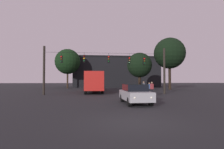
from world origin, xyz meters
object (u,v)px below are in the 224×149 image
object	(u,v)px
pedestrian_crossing_right	(144,87)
tree_right_far	(169,53)
tree_behind_building	(139,65)
car_near_right	(135,93)
car_far_left	(91,85)
tree_left_silhouette	(68,62)
city_bus	(94,80)
pedestrian_crossing_center	(149,88)
pedestrian_crossing_left	(152,88)

from	to	relation	value
pedestrian_crossing_right	tree_right_far	xyz separation A→B (m)	(8.19, 10.39, 6.14)
tree_behind_building	tree_right_far	xyz separation A→B (m)	(6.05, 0.10, 2.37)
car_near_right	car_far_left	xyz separation A→B (m)	(-3.72, 24.02, 0.00)
car_far_left	tree_left_silhouette	xyz separation A→B (m)	(-5.24, 3.79, 5.24)
city_bus	car_near_right	size ratio (longest dim) A/B	2.52
tree_behind_building	tree_left_silhouette	bearing A→B (deg)	151.26
city_bus	tree_left_silhouette	world-z (taller)	tree_left_silhouette
tree_left_silhouette	tree_behind_building	world-z (taller)	tree_left_silhouette
pedestrian_crossing_center	car_near_right	bearing A→B (deg)	-114.74
pedestrian_crossing_center	tree_right_far	xyz separation A→B (m)	(7.86, 11.74, 6.22)
pedestrian_crossing_center	tree_left_silhouette	size ratio (longest dim) A/B	0.17
tree_behind_building	city_bus	bearing A→B (deg)	-146.49
car_near_right	pedestrian_crossing_center	distance (m)	9.02
car_far_left	tree_behind_building	size ratio (longest dim) A/B	0.61
pedestrian_crossing_left	pedestrian_crossing_center	size ratio (longest dim) A/B	1.08
tree_left_silhouette	tree_right_far	distance (m)	22.08
city_bus	car_near_right	xyz separation A→B (m)	(3.12, -14.06, -1.07)
car_far_left	tree_behind_building	bearing A→B (deg)	-24.23
car_near_right	pedestrian_crossing_right	distance (m)	10.16
car_near_right	tree_behind_building	distance (m)	20.97
car_far_left	tree_behind_building	xyz separation A→B (m)	(9.31, -4.19, 3.91)
pedestrian_crossing_left	tree_left_silhouette	xyz separation A→B (m)	(-12.30, 21.93, 5.10)
car_near_right	car_far_left	world-z (taller)	same
pedestrian_crossing_left	pedestrian_crossing_right	xyz separation A→B (m)	(0.11, 3.66, 0.00)
car_near_right	tree_left_silhouette	world-z (taller)	tree_left_silhouette
city_bus	car_near_right	distance (m)	14.44
city_bus	car_far_left	distance (m)	10.03
tree_right_far	tree_behind_building	bearing A→B (deg)	-179.02
pedestrian_crossing_right	city_bus	bearing A→B (deg)	145.51
pedestrian_crossing_center	tree_behind_building	xyz separation A→B (m)	(1.82, 11.64, 3.85)
city_bus	pedestrian_crossing_center	world-z (taller)	city_bus
city_bus	tree_right_far	size ratio (longest dim) A/B	1.09
city_bus	tree_behind_building	distance (m)	10.83
car_far_left	tree_behind_building	world-z (taller)	tree_behind_building
pedestrian_crossing_right	tree_right_far	size ratio (longest dim) A/B	0.16
city_bus	tree_behind_building	size ratio (longest dim) A/B	1.55
car_far_left	pedestrian_crossing_center	world-z (taller)	pedestrian_crossing_center
car_far_left	tree_left_silhouette	world-z (taller)	tree_left_silhouette
car_far_left	pedestrian_crossing_center	distance (m)	17.51
car_far_left	tree_right_far	xyz separation A→B (m)	(15.36, -4.09, 6.29)
city_bus	pedestrian_crossing_center	xyz separation A→B (m)	(6.90, -5.87, -1.00)
pedestrian_crossing_left	pedestrian_crossing_center	xyz separation A→B (m)	(0.43, 2.31, -0.08)
pedestrian_crossing_right	car_near_right	bearing A→B (deg)	-109.86
city_bus	pedestrian_crossing_right	xyz separation A→B (m)	(6.57, -4.51, -0.92)
pedestrian_crossing_left	tree_behind_building	size ratio (longest dim) A/B	0.23
city_bus	car_far_left	xyz separation A→B (m)	(-0.60, 9.96, -1.07)
car_far_left	city_bus	bearing A→B (deg)	-86.58
pedestrian_crossing_center	tree_left_silhouette	distance (m)	23.95
city_bus	pedestrian_crossing_center	distance (m)	9.11
pedestrian_crossing_left	pedestrian_crossing_center	world-z (taller)	pedestrian_crossing_left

